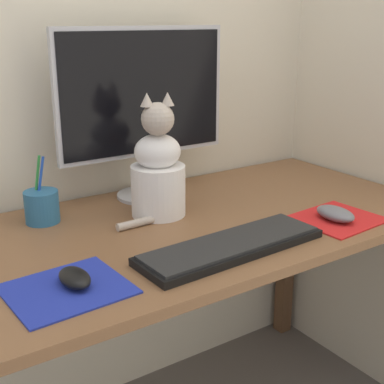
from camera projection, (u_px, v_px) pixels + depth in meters
The scene contains 10 objects.
wall_back at pixel (116, 5), 1.51m from camera, with size 7.00×0.04×2.50m.
desk at pixel (188, 254), 1.42m from camera, with size 1.39×0.68×0.71m.
monitor at pixel (143, 103), 1.50m from camera, with size 0.52×0.17×0.49m.
keyboard at pixel (231, 246), 1.22m from camera, with size 0.46×0.16×0.02m.
mousepad_left at pixel (67, 289), 1.04m from camera, with size 0.24×0.21×0.00m.
mousepad_right at pixel (337, 219), 1.41m from camera, with size 0.23×0.21×0.00m.
computer_mouse_left at pixel (75, 278), 1.05m from camera, with size 0.06×0.10×0.03m.
computer_mouse_right at pixel (335, 214), 1.39m from camera, with size 0.07×0.11×0.03m.
cat at pixel (158, 171), 1.41m from camera, with size 0.24×0.18×0.33m.
pen_cup at pixel (42, 206), 1.38m from camera, with size 0.09×0.09×0.17m.
Camera 1 is at (-0.71, -1.08, 1.22)m, focal length 50.00 mm.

